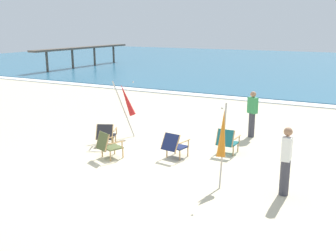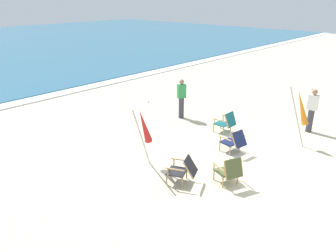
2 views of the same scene
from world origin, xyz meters
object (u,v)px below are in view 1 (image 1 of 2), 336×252
object	(u,v)px
beach_chair_back_left	(108,145)
umbrella_furled_red	(127,100)
person_by_waterline	(252,114)
beach_chair_far_center	(227,141)
beach_chair_back_right	(106,134)
umbrella_furled_orange	(223,134)
person_near_chairs	(286,161)
beach_chair_mid_center	(174,145)

from	to	relation	value
beach_chair_back_left	umbrella_furled_red	size ratio (longest dim) A/B	0.42
person_by_waterline	beach_chair_back_left	bearing A→B (deg)	-125.49
umbrella_furled_red	person_by_waterline	distance (m)	4.43
beach_chair_far_center	beach_chair_back_right	world-z (taller)	beach_chair_far_center
umbrella_furled_red	beach_chair_back_left	bearing A→B (deg)	-69.42
umbrella_furled_orange	person_near_chairs	size ratio (longest dim) A/B	1.25
beach_chair_back_right	person_by_waterline	world-z (taller)	person_by_waterline
person_near_chairs	person_by_waterline	bearing A→B (deg)	115.13
beach_chair_mid_center	person_by_waterline	xyz separation A→B (m)	(1.35, 3.37, 0.41)
beach_chair_back_right	umbrella_furled_orange	distance (m)	4.71
person_near_chairs	beach_chair_back_right	bearing A→B (deg)	169.41
beach_chair_far_center	person_near_chairs	world-z (taller)	person_near_chairs
beach_chair_back_left	person_by_waterline	distance (m)	5.30
beach_chair_far_center	beach_chair_back_right	xyz separation A→B (m)	(-3.74, -1.11, -0.01)
beach_chair_back_left	umbrella_furled_red	bearing A→B (deg)	110.58
beach_chair_far_center	beach_chair_back_left	size ratio (longest dim) A/B	0.97
umbrella_furled_red	person_by_waterline	bearing A→B (deg)	26.64
beach_chair_back_left	person_by_waterline	xyz separation A→B (m)	(3.07, 4.30, 0.41)
beach_chair_back_right	person_near_chairs	world-z (taller)	person_near_chairs
person_near_chairs	person_by_waterline	world-z (taller)	same
beach_chair_back_left	umbrella_furled_red	distance (m)	2.63
beach_chair_far_center	beach_chair_back_right	size ratio (longest dim) A/B	0.86
beach_chair_mid_center	person_by_waterline	size ratio (longest dim) A/B	0.50
beach_chair_mid_center	person_by_waterline	world-z (taller)	person_by_waterline
umbrella_furled_orange	person_by_waterline	size ratio (longest dim) A/B	1.25
beach_chair_back_right	umbrella_furled_orange	bearing A→B (deg)	-15.87
person_by_waterline	umbrella_furled_red	bearing A→B (deg)	-153.36
person_near_chairs	person_by_waterline	xyz separation A→B (m)	(-2.10, 4.47, 0.00)
umbrella_furled_orange	umbrella_furled_red	world-z (taller)	umbrella_furled_orange
umbrella_furled_orange	person_by_waterline	distance (m)	4.68
beach_chair_back_right	umbrella_furled_red	world-z (taller)	umbrella_furled_red
beach_chair_back_left	beach_chair_mid_center	size ratio (longest dim) A/B	1.01
beach_chair_back_left	beach_chair_back_right	xyz separation A→B (m)	(-0.78, 0.95, -0.01)
umbrella_furled_orange	person_near_chairs	bearing A→B (deg)	5.87
beach_chair_mid_center	umbrella_furled_orange	xyz separation A→B (m)	(1.95, -1.25, 0.90)
person_near_chairs	person_by_waterline	size ratio (longest dim) A/B	1.00
beach_chair_far_center	person_by_waterline	bearing A→B (deg)	87.32
beach_chair_back_left	umbrella_furled_red	world-z (taller)	umbrella_furled_red
beach_chair_back_left	beach_chair_back_right	distance (m)	1.23
beach_chair_back_right	umbrella_furled_red	distance (m)	1.64
person_near_chairs	beach_chair_back_left	bearing A→B (deg)	178.19
beach_chair_far_center	beach_chair_mid_center	world-z (taller)	beach_chair_far_center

